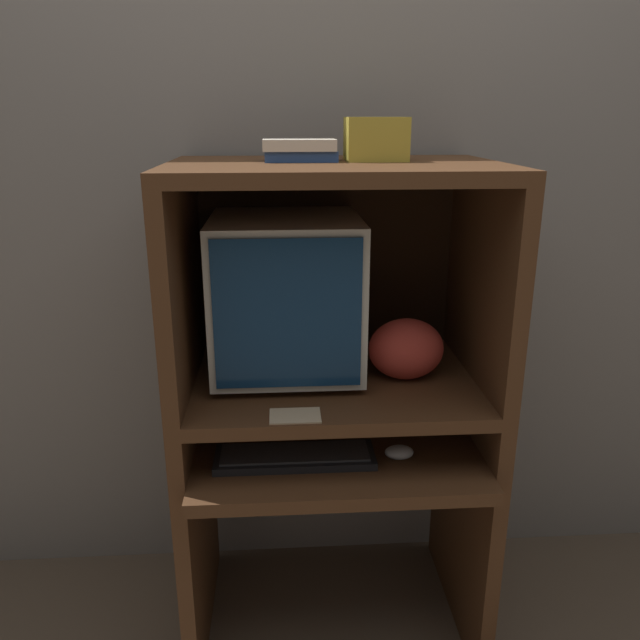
% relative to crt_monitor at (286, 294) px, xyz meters
% --- Properties ---
extents(wall_back, '(6.00, 0.06, 2.60)m').
position_rel_crt_monitor_xyz_m(wall_back, '(0.13, 0.30, 0.26)').
color(wall_back, gray).
rests_on(wall_back, ground_plane).
extents(desk_base, '(0.84, 0.63, 0.65)m').
position_rel_crt_monitor_xyz_m(desk_base, '(0.13, -0.09, -0.64)').
color(desk_base, '#4C2D19').
rests_on(desk_base, ground_plane).
extents(desk_monitor_shelf, '(0.84, 0.58, 0.17)m').
position_rel_crt_monitor_xyz_m(desk_monitor_shelf, '(0.13, -0.05, -0.26)').
color(desk_monitor_shelf, '#4C2D19').
rests_on(desk_monitor_shelf, desk_base).
extents(hutch_upper, '(0.84, 0.58, 0.58)m').
position_rel_crt_monitor_xyz_m(hutch_upper, '(0.13, -0.02, 0.15)').
color(hutch_upper, '#4C2D19').
rests_on(hutch_upper, desk_monitor_shelf).
extents(crt_monitor, '(0.40, 0.41, 0.43)m').
position_rel_crt_monitor_xyz_m(crt_monitor, '(0.00, 0.00, 0.00)').
color(crt_monitor, beige).
rests_on(crt_monitor, desk_monitor_shelf).
extents(keyboard, '(0.42, 0.13, 0.03)m').
position_rel_crt_monitor_xyz_m(keyboard, '(0.01, -0.21, -0.38)').
color(keyboard, black).
rests_on(keyboard, desk_base).
extents(mouse, '(0.08, 0.05, 0.03)m').
position_rel_crt_monitor_xyz_m(mouse, '(0.29, -0.22, -0.37)').
color(mouse, '#B7B7B7').
rests_on(mouse, desk_base).
extents(snack_bag, '(0.21, 0.15, 0.17)m').
position_rel_crt_monitor_xyz_m(snack_bag, '(0.32, -0.07, -0.14)').
color(snack_bag, '#BC382D').
rests_on(snack_bag, desk_monitor_shelf).
extents(book_stack, '(0.19, 0.13, 0.05)m').
position_rel_crt_monitor_xyz_m(book_stack, '(0.04, -0.01, 0.38)').
color(book_stack, navy).
rests_on(book_stack, hutch_upper).
extents(paper_card, '(0.12, 0.08, 0.00)m').
position_rel_crt_monitor_xyz_m(paper_card, '(0.01, -0.29, -0.22)').
color(paper_card, '#CCB28C').
rests_on(paper_card, desk_monitor_shelf).
extents(storage_box, '(0.15, 0.13, 0.11)m').
position_rel_crt_monitor_xyz_m(storage_box, '(0.23, -0.01, 0.41)').
color(storage_box, gold).
rests_on(storage_box, hutch_upper).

